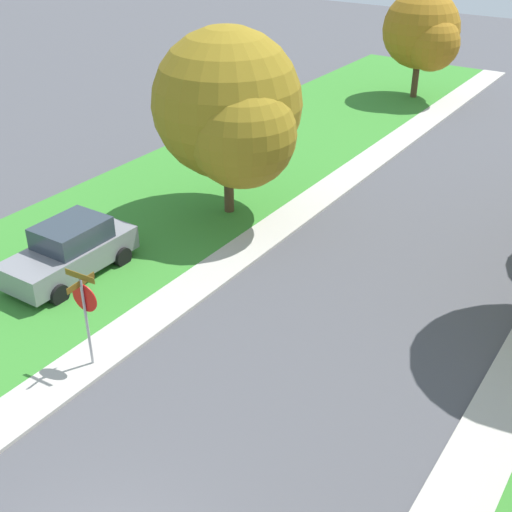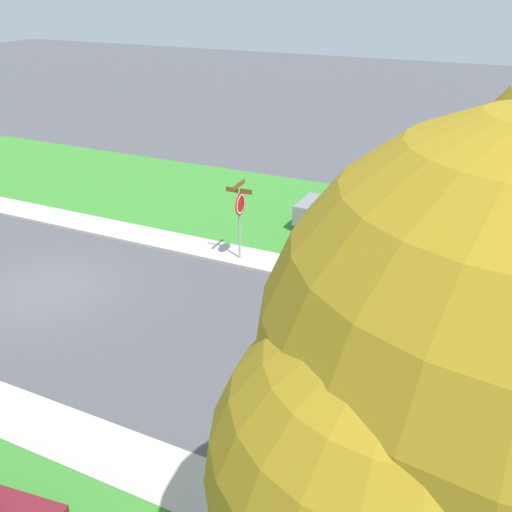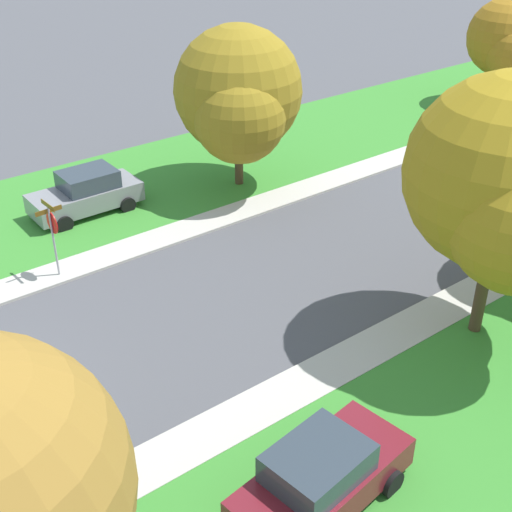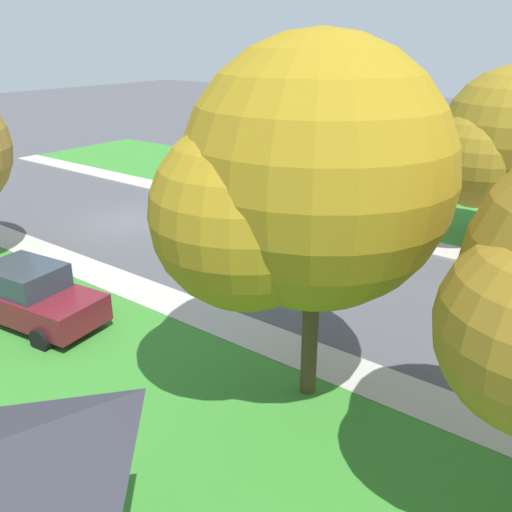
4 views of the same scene
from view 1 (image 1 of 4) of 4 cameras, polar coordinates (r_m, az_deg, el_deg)
name	(u,v)px [view 1 (image 1 of 4)]	position (r m, az deg, el deg)	size (l,w,h in m)	color
sidewalk_west	(252,245)	(22.60, -0.36, 0.95)	(1.40, 56.00, 0.10)	#B7B2A8
lawn_west	(148,212)	(25.25, -9.26, 3.75)	(8.00, 56.00, 0.08)	#38842D
stop_sign_far_corner	(85,304)	(16.73, -14.44, -3.99)	(0.92, 0.92, 2.77)	#9E9EA3
car_grey_behind_trees	(70,250)	(21.36, -15.60, 0.47)	(2.05, 4.31, 1.76)	gray
tree_sidewalk_mid	(424,33)	(38.91, 14.18, 18.02)	(4.47, 4.16, 5.86)	#4C3823
tree_sidewalk_near	(231,111)	(23.20, -2.17, 12.29)	(5.60, 5.21, 6.77)	#4C3823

